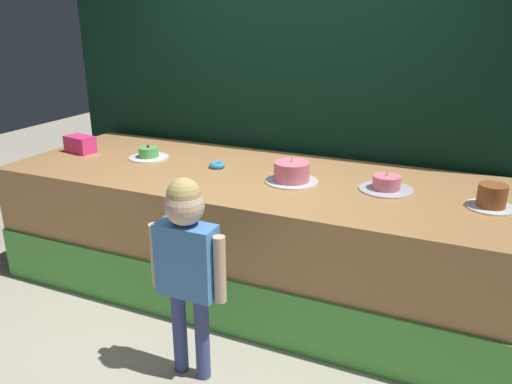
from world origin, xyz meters
TOP-DOWN VIEW (x-y plane):
  - ground_plane at (0.00, 0.00)m, footprint 12.00×12.00m
  - stage_platform at (0.00, 0.64)m, footprint 3.58×1.31m
  - curtain_backdrop at (0.00, 1.39)m, footprint 4.12×0.08m
  - child_figure at (0.09, -0.41)m, footprint 0.45×0.21m
  - pink_box at (-1.52, 0.61)m, footprint 0.26×0.18m
  - donut at (-0.30, 0.68)m, footprint 0.12×0.12m
  - cake_far_left at (-0.91, 0.69)m, footprint 0.31×0.31m
  - cake_center_left at (0.30, 0.59)m, footprint 0.36×0.36m
  - cake_center_right at (0.91, 0.68)m, footprint 0.34×0.34m
  - cake_far_right at (1.52, 0.61)m, footprint 0.27×0.27m

SIDE VIEW (x-z plane):
  - ground_plane at x=0.00m, z-range 0.00..0.00m
  - stage_platform at x=0.00m, z-range 0.00..0.87m
  - child_figure at x=0.09m, z-range 0.17..1.34m
  - donut at x=-0.30m, z-range 0.87..0.91m
  - cake_far_left at x=-0.91m, z-range 0.85..0.96m
  - cake_center_right at x=0.91m, z-range 0.84..0.98m
  - cake_far_right at x=1.52m, z-range 0.87..1.01m
  - cake_center_left at x=0.30m, z-range 0.84..1.03m
  - pink_box at x=-1.52m, z-range 0.87..1.01m
  - curtain_backdrop at x=0.00m, z-range 0.00..2.99m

